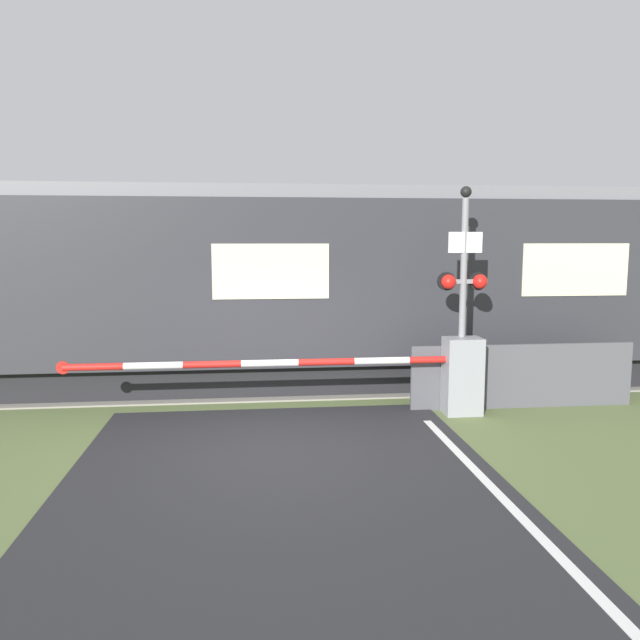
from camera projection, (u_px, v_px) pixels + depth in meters
The scene contains 6 objects.
ground_plane at pixel (279, 448), 8.59m from camera, with size 80.00×80.00×0.00m, color #5B6B3D.
track_bed at pixel (270, 381), 12.62m from camera, with size 36.00×3.20×0.13m.
train at pixel (269, 286), 12.37m from camera, with size 20.20×3.16×3.82m.
crossing_barrier at pixel (428, 374), 10.16m from camera, with size 6.71×0.44×1.27m.
signal_post at pixel (463, 286), 10.17m from camera, with size 0.83×0.26×3.71m.
roadside_fence at pixel (523, 376), 10.63m from camera, with size 3.91×0.06×1.10m.
Camera 1 is at (-0.35, -8.31, 2.85)m, focal length 35.00 mm.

